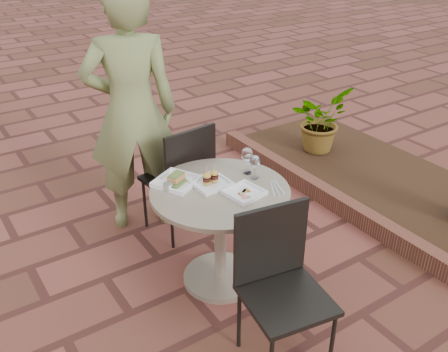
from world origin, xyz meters
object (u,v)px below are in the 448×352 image
cafe_table (220,222)px  chair_near (279,275)px  chair_far (183,173)px  plate_sliders (211,181)px  plate_tuna (244,192)px  plate_salmon (177,181)px  diner (132,112)px

cafe_table → chair_near: (-0.07, -0.69, 0.07)m
chair_far → plate_sliders: size_ratio=3.98×
chair_near → chair_far: bearing=93.1°
chair_near → plate_sliders: size_ratio=3.98×
chair_far → plate_sliders: 0.59m
plate_sliders → plate_tuna: size_ratio=0.96×
chair_near → plate_salmon: size_ratio=2.73×
diner → plate_salmon: 0.80m
cafe_table → plate_sliders: bearing=99.8°
chair_far → chair_near: 1.33m
cafe_table → plate_tuna: bearing=-54.0°
diner → chair_near: bearing=111.7°
chair_far → plate_salmon: 0.53m
cafe_table → plate_tuna: 0.31m
plate_tuna → plate_sliders: bearing=116.8°
chair_near → cafe_table: bearing=93.7°
cafe_table → diner: 1.11m
chair_near → plate_sliders: chair_near is taller
chair_near → plate_tuna: (0.17, 0.56, 0.19)m
chair_near → plate_tuna: 0.62m
chair_far → plate_tuna: bearing=84.9°
plate_salmon → plate_tuna: size_ratio=1.40×
chair_far → plate_sliders: (-0.09, -0.54, 0.21)m
plate_sliders → chair_far: bearing=80.2°
chair_near → plate_sliders: 0.81m
chair_far → plate_sliders: chair_far is taller
plate_salmon → plate_sliders: size_ratio=1.46×
chair_near → diner: bearing=101.8°
diner → plate_tuna: size_ratio=7.91×
cafe_table → plate_salmon: size_ratio=2.64×
chair_near → plate_sliders: bearing=95.4°
cafe_table → diner: (-0.14, 1.00, 0.48)m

